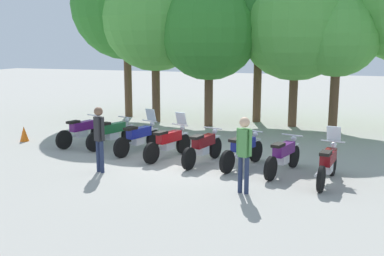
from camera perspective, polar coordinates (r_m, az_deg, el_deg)
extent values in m
plane|color=#9E9B93|center=(13.82, -0.69, -4.03)|extent=(80.00, 80.00, 0.00)
cylinder|color=black|center=(16.74, -11.74, -0.54)|extent=(0.26, 0.64, 0.64)
cylinder|color=black|center=(15.73, -15.80, -1.43)|extent=(0.26, 0.64, 0.64)
cube|color=silver|center=(16.68, -11.78, 0.61)|extent=(0.21, 0.38, 0.04)
cube|color=#59196B|center=(16.19, -13.63, 0.27)|extent=(0.50, 0.98, 0.30)
cube|color=silver|center=(16.21, -13.72, -0.69)|extent=(0.32, 0.44, 0.24)
cube|color=black|center=(15.90, -14.73, 0.73)|extent=(0.35, 0.49, 0.08)
cylinder|color=silver|center=(16.62, -12.00, 0.48)|extent=(0.11, 0.23, 0.64)
cylinder|color=silver|center=(16.51, -12.27, 1.58)|extent=(0.61, 0.20, 0.04)
sphere|color=silver|center=(16.61, -11.93, 1.23)|extent=(0.20, 0.20, 0.16)
cylinder|color=silver|center=(16.15, -14.88, -1.01)|extent=(0.25, 0.69, 0.07)
cylinder|color=black|center=(16.15, -7.97, -0.82)|extent=(0.30, 0.64, 0.64)
cylinder|color=black|center=(15.14, -12.19, -1.73)|extent=(0.30, 0.64, 0.64)
cube|color=silver|center=(16.09, -8.00, 0.37)|extent=(0.23, 0.38, 0.04)
cube|color=#1E6033|center=(15.60, -9.91, 0.03)|extent=(0.55, 0.98, 0.30)
cube|color=silver|center=(15.62, -10.02, -0.97)|extent=(0.34, 0.45, 0.24)
cube|color=black|center=(15.31, -11.05, 0.51)|extent=(0.37, 0.49, 0.08)
cylinder|color=silver|center=(16.03, -8.23, 0.23)|extent=(0.12, 0.23, 0.64)
cylinder|color=silver|center=(15.91, -8.49, 1.37)|extent=(0.60, 0.23, 0.04)
sphere|color=silver|center=(16.02, -8.14, 1.01)|extent=(0.20, 0.20, 0.16)
cylinder|color=silver|center=(15.56, -11.23, -1.29)|extent=(0.29, 0.68, 0.07)
cylinder|color=black|center=(15.30, -4.87, -1.40)|extent=(0.27, 0.64, 0.64)
cylinder|color=black|center=(14.16, -8.86, -2.47)|extent=(0.27, 0.64, 0.64)
cube|color=silver|center=(15.23, -4.89, -0.15)|extent=(0.21, 0.38, 0.04)
cube|color=navy|center=(14.69, -6.69, -0.55)|extent=(0.50, 0.98, 0.30)
cube|color=silver|center=(14.70, -6.79, -1.61)|extent=(0.32, 0.44, 0.24)
cube|color=black|center=(14.36, -7.75, -0.06)|extent=(0.35, 0.49, 0.08)
cylinder|color=silver|center=(15.17, -5.10, -0.29)|extent=(0.11, 0.23, 0.64)
cylinder|color=silver|center=(15.04, -5.34, 0.91)|extent=(0.61, 0.20, 0.04)
sphere|color=silver|center=(15.16, -5.02, 0.53)|extent=(0.20, 0.20, 0.16)
cylinder|color=silver|center=(14.60, -8.04, -1.96)|extent=(0.25, 0.69, 0.07)
cube|color=silver|center=(15.05, -5.21, 1.69)|extent=(0.38, 0.22, 0.39)
cylinder|color=black|center=(14.52, -1.08, -2.01)|extent=(0.28, 0.64, 0.64)
cylinder|color=black|center=(13.36, -5.13, -3.18)|extent=(0.28, 0.64, 0.64)
cube|color=silver|center=(14.45, -1.09, -0.70)|extent=(0.22, 0.38, 0.04)
cube|color=red|center=(13.89, -2.90, -1.13)|extent=(0.53, 0.98, 0.30)
cube|color=silver|center=(13.91, -3.02, -2.25)|extent=(0.33, 0.45, 0.24)
cube|color=black|center=(13.56, -3.98, -0.62)|extent=(0.36, 0.49, 0.08)
cylinder|color=silver|center=(14.39, -1.30, -0.85)|extent=(0.11, 0.23, 0.64)
cylinder|color=silver|center=(14.26, -1.53, 0.41)|extent=(0.60, 0.22, 0.04)
sphere|color=silver|center=(14.38, -1.21, 0.01)|extent=(0.20, 0.20, 0.16)
cylinder|color=silver|center=(13.81, -4.33, -2.63)|extent=(0.27, 0.69, 0.07)
cube|color=silver|center=(14.27, -1.39, 1.24)|extent=(0.38, 0.23, 0.39)
cylinder|color=black|center=(14.00, 2.97, -2.51)|extent=(0.23, 0.65, 0.64)
cylinder|color=black|center=(12.70, -0.40, -3.87)|extent=(0.23, 0.65, 0.64)
cube|color=silver|center=(13.93, 2.98, -1.15)|extent=(0.19, 0.38, 0.04)
cube|color=maroon|center=(13.31, 1.48, -1.65)|extent=(0.46, 0.98, 0.30)
cube|color=silver|center=(13.32, 1.37, -2.82)|extent=(0.30, 0.44, 0.24)
cube|color=black|center=(12.93, 0.59, -1.15)|extent=(0.33, 0.48, 0.08)
cylinder|color=silver|center=(13.85, 2.80, -1.31)|extent=(0.10, 0.23, 0.64)
cylinder|color=silver|center=(13.71, 2.63, -0.01)|extent=(0.61, 0.17, 0.04)
sphere|color=silver|center=(13.84, 2.89, -0.41)|extent=(0.19, 0.19, 0.16)
cylinder|color=silver|center=(13.17, 0.10, -3.25)|extent=(0.22, 0.70, 0.07)
cylinder|color=black|center=(13.68, 8.04, -2.91)|extent=(0.30, 0.64, 0.64)
cylinder|color=black|center=(12.40, 4.45, -4.26)|extent=(0.30, 0.64, 0.64)
cube|color=silver|center=(13.61, 8.08, -1.52)|extent=(0.23, 0.38, 0.04)
cube|color=navy|center=(12.99, 6.48, -2.02)|extent=(0.55, 0.98, 0.30)
cube|color=silver|center=(13.01, 6.34, -3.21)|extent=(0.34, 0.45, 0.24)
cube|color=black|center=(12.62, 5.55, -1.49)|extent=(0.37, 0.49, 0.08)
cylinder|color=silver|center=(13.53, 7.89, -1.69)|extent=(0.12, 0.23, 0.64)
cylinder|color=silver|center=(13.39, 7.73, -0.35)|extent=(0.60, 0.23, 0.04)
sphere|color=silver|center=(13.52, 8.00, -0.77)|extent=(0.20, 0.20, 0.16)
cylinder|color=silver|center=(12.86, 5.03, -3.63)|extent=(0.29, 0.69, 0.07)
cylinder|color=black|center=(13.27, 12.68, -3.50)|extent=(0.26, 0.64, 0.64)
cylinder|color=black|center=(11.89, 9.86, -5.04)|extent=(0.26, 0.64, 0.64)
cube|color=silver|center=(13.19, 12.74, -2.06)|extent=(0.21, 0.38, 0.04)
cube|color=#59196B|center=(12.54, 11.50, -2.63)|extent=(0.50, 0.98, 0.30)
cube|color=silver|center=(12.56, 11.37, -3.88)|extent=(0.32, 0.44, 0.24)
cube|color=black|center=(12.14, 10.79, -2.12)|extent=(0.35, 0.49, 0.08)
cylinder|color=silver|center=(13.12, 12.59, -2.24)|extent=(0.11, 0.23, 0.64)
cylinder|color=silver|center=(12.97, 12.50, -0.87)|extent=(0.61, 0.20, 0.04)
sphere|color=silver|center=(13.11, 12.70, -1.29)|extent=(0.20, 0.20, 0.16)
cylinder|color=silver|center=(12.37, 10.12, -4.34)|extent=(0.25, 0.69, 0.07)
cylinder|color=black|center=(12.74, 17.29, -4.31)|extent=(0.18, 0.65, 0.64)
cylinder|color=black|center=(11.27, 15.93, -6.18)|extent=(0.18, 0.65, 0.64)
cube|color=silver|center=(12.66, 17.38, -2.83)|extent=(0.17, 0.37, 0.04)
cube|color=maroon|center=(11.96, 16.79, -3.52)|extent=(0.38, 0.98, 0.30)
cube|color=silver|center=(11.98, 16.67, -4.82)|extent=(0.27, 0.43, 0.24)
cube|color=black|center=(11.53, 16.48, -3.05)|extent=(0.30, 0.47, 0.08)
cylinder|color=silver|center=(12.58, 17.30, -3.02)|extent=(0.08, 0.23, 0.64)
cylinder|color=silver|center=(12.42, 17.31, -1.61)|extent=(0.62, 0.12, 0.04)
sphere|color=silver|center=(12.57, 17.39, -2.03)|extent=(0.18, 0.18, 0.16)
cylinder|color=silver|center=(11.74, 15.62, -5.39)|extent=(0.16, 0.70, 0.07)
cube|color=silver|center=(12.44, 17.41, -0.66)|extent=(0.37, 0.18, 0.39)
cylinder|color=#232D4C|center=(10.75, 6.89, -5.96)|extent=(0.14, 0.14, 0.89)
cylinder|color=#232D4C|center=(10.83, 6.09, -5.82)|extent=(0.14, 0.14, 0.89)
cube|color=#4C8C47|center=(10.59, 6.58, -1.85)|extent=(0.27, 0.25, 0.67)
cylinder|color=#4C8C47|center=(10.52, 7.35, -1.87)|extent=(0.10, 0.10, 0.63)
cylinder|color=#4C8C47|center=(10.66, 5.82, -1.66)|extent=(0.10, 0.10, 0.63)
sphere|color=#DBAD89|center=(10.50, 6.63, 0.72)|extent=(0.30, 0.30, 0.24)
cylinder|color=#232D4C|center=(12.62, -11.26, -3.60)|extent=(0.14, 0.14, 0.88)
cylinder|color=#232D4C|center=(12.75, -11.72, -3.47)|extent=(0.14, 0.14, 0.88)
cube|color=#262628|center=(12.52, -11.62, -0.11)|extent=(0.28, 0.27, 0.66)
cylinder|color=#262628|center=(12.39, -11.19, -0.13)|extent=(0.10, 0.10, 0.63)
cylinder|color=#262628|center=(12.65, -12.05, 0.05)|extent=(0.10, 0.10, 0.63)
sphere|color=brown|center=(12.44, -11.71, 2.06)|extent=(0.31, 0.31, 0.24)
cylinder|color=brown|center=(21.90, -8.05, 5.93)|extent=(0.36, 0.36, 3.48)
sphere|color=#2D7A28|center=(21.90, -8.30, 15.12)|extent=(5.06, 5.06, 5.06)
cylinder|color=brown|center=(20.38, -4.56, 4.93)|extent=(0.36, 0.36, 2.96)
sphere|color=#4C9E3D|center=(20.31, -4.69, 13.67)|extent=(4.63, 4.63, 4.63)
cylinder|color=brown|center=(19.29, 2.11, 4.07)|extent=(0.36, 0.36, 2.59)
sphere|color=#2D7A28|center=(19.18, 2.17, 12.32)|extent=(4.22, 4.22, 4.22)
cylinder|color=brown|center=(20.48, 8.24, 5.83)|extent=(0.36, 0.36, 3.64)
cylinder|color=brown|center=(19.60, 12.61, 4.04)|extent=(0.36, 0.36, 2.66)
sphere|color=#4C9E3D|center=(19.50, 12.98, 12.82)|extent=(4.77, 4.77, 4.77)
cylinder|color=brown|center=(19.13, 17.44, 3.66)|extent=(0.36, 0.36, 2.67)
sphere|color=#4C9E3D|center=(19.01, 17.87, 11.19)|extent=(3.36, 3.36, 3.36)
cone|color=orange|center=(17.46, -20.37, -0.68)|extent=(0.32, 0.32, 0.55)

